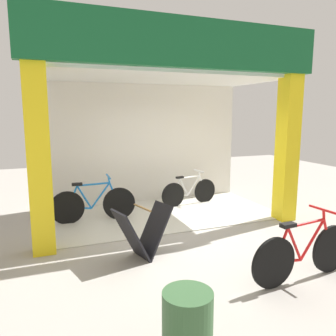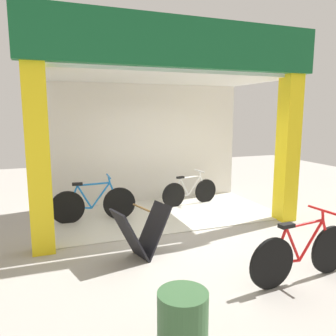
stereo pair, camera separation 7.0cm
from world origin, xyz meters
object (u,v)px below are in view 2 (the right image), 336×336
Objects in this scene: bicycle_inside_0 at (190,192)px; trash_bin at (183,331)px; bicycle_parked_0 at (302,253)px; bicycle_inside_1 at (94,204)px; sandwich_board_sign at (141,232)px.

bicycle_inside_0 is 2.09× the size of trash_bin.
bicycle_inside_0 is 0.87× the size of bicycle_parked_0.
bicycle_inside_1 is at bearing -169.33° from bicycle_inside_0.
trash_bin is (0.14, -4.41, -0.02)m from bicycle_inside_1.
bicycle_inside_0 is 0.87× the size of bicycle_inside_1.
sandwich_board_sign is 1.31× the size of trash_bin.
sandwich_board_sign is 2.37m from trash_bin.
bicycle_inside_0 is 3.96m from bicycle_parked_0.
bicycle_inside_1 is 1.83× the size of sandwich_board_sign.
bicycle_parked_0 is at bearing 23.07° from trash_bin.
bicycle_inside_1 is 2.40× the size of trash_bin.
bicycle_inside_0 is at bearing 65.19° from trash_bin.
bicycle_inside_0 is 5.36m from trash_bin.
sandwich_board_sign is (-1.82, 1.45, 0.03)m from bicycle_parked_0.
sandwich_board_sign is at bearing 82.71° from trash_bin.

